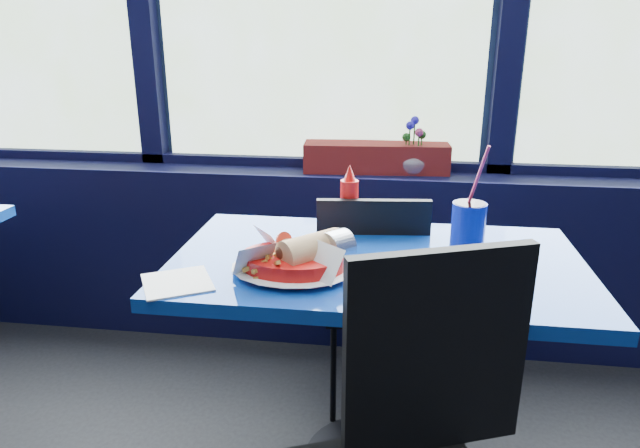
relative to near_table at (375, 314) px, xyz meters
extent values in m
plane|color=black|center=(-0.30, 1.00, 0.93)|extent=(5.00, 0.00, 5.00)
cube|color=black|center=(-0.30, 0.87, -0.17)|extent=(5.00, 0.26, 0.80)
cube|color=black|center=(-0.30, 0.95, 0.24)|extent=(4.80, 0.08, 0.06)
cylinder|color=black|center=(0.00, 0.00, -0.23)|extent=(0.12, 0.12, 0.68)
cube|color=navy|center=(0.00, 0.00, 0.16)|extent=(1.20, 0.70, 0.04)
cube|color=black|center=(0.15, -0.46, 0.16)|extent=(0.40, 0.18, 0.48)
cube|color=black|center=(0.00, 0.40, -0.15)|extent=(0.43, 0.43, 0.04)
cube|color=black|center=(-0.02, 0.21, 0.08)|extent=(0.37, 0.07, 0.43)
cylinder|color=black|center=(0.15, 0.58, -0.37)|extent=(0.02, 0.02, 0.40)
cylinder|color=black|center=(0.18, 0.25, -0.37)|extent=(0.02, 0.02, 0.40)
cylinder|color=black|center=(-0.19, 0.55, -0.37)|extent=(0.02, 0.02, 0.40)
cylinder|color=black|center=(-0.15, 0.22, -0.37)|extent=(0.02, 0.02, 0.40)
cube|color=maroon|center=(-0.04, 0.89, 0.29)|extent=(0.63, 0.20, 0.12)
imported|color=silver|center=(0.11, 0.86, 0.29)|extent=(0.15, 0.16, 0.12)
cylinder|color=#1E5919|center=(0.09, 0.86, 0.33)|extent=(0.01, 0.01, 0.19)
sphere|color=#2A1FB5|center=(0.09, 0.86, 0.44)|extent=(0.04, 0.04, 0.04)
cylinder|color=#1E5919|center=(0.13, 0.84, 0.32)|extent=(0.01, 0.01, 0.17)
sphere|color=#D03D71|center=(0.13, 0.84, 0.41)|extent=(0.04, 0.04, 0.04)
cylinder|color=#1E5919|center=(0.11, 0.88, 0.34)|extent=(0.01, 0.01, 0.21)
sphere|color=#2A1FB5|center=(0.11, 0.88, 0.46)|extent=(0.04, 0.04, 0.04)
cylinder|color=#1E5919|center=(0.08, 0.87, 0.30)|extent=(0.01, 0.01, 0.14)
sphere|color=#1E5919|center=(0.08, 0.87, 0.39)|extent=(0.04, 0.04, 0.04)
cylinder|color=#1E5919|center=(0.15, 0.86, 0.31)|extent=(0.01, 0.01, 0.15)
sphere|color=#1E5919|center=(0.15, 0.86, 0.40)|extent=(0.04, 0.04, 0.04)
cylinder|color=red|center=(-0.22, -0.13, 0.21)|extent=(0.37, 0.37, 0.06)
cylinder|color=white|center=(-0.22, -0.13, 0.20)|extent=(0.35, 0.35, 0.00)
cylinder|color=silver|center=(-0.11, -0.09, 0.25)|extent=(0.11, 0.11, 0.10)
sphere|color=brown|center=(-0.24, -0.15, 0.25)|extent=(0.07, 0.07, 0.07)
cylinder|color=red|center=(-0.25, -0.14, 0.28)|extent=(0.07, 0.07, 0.01)
cylinder|color=red|center=(-0.10, 0.25, 0.27)|extent=(0.06, 0.06, 0.17)
cone|color=red|center=(-0.10, 0.25, 0.38)|extent=(0.04, 0.04, 0.05)
cylinder|color=#0E1E9B|center=(0.26, 0.07, 0.26)|extent=(0.10, 0.10, 0.16)
cylinder|color=black|center=(0.26, 0.07, 0.34)|extent=(0.09, 0.09, 0.01)
cylinder|color=#FF3569|center=(0.27, 0.07, 0.41)|extent=(0.05, 0.07, 0.22)
cube|color=white|center=(-0.52, -0.24, 0.18)|extent=(0.23, 0.23, 0.00)
camera|label=1|loc=(0.05, -1.56, 0.82)|focal=32.00mm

